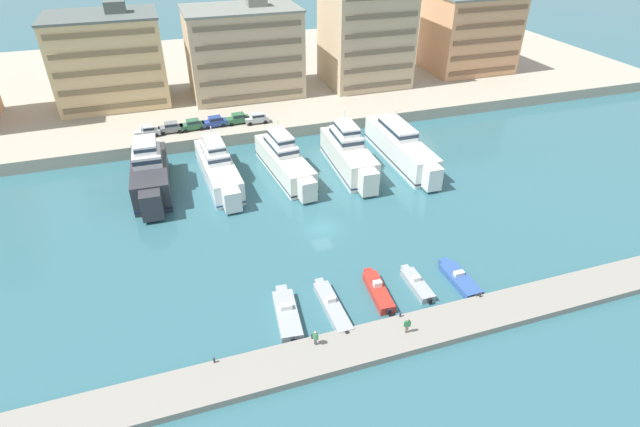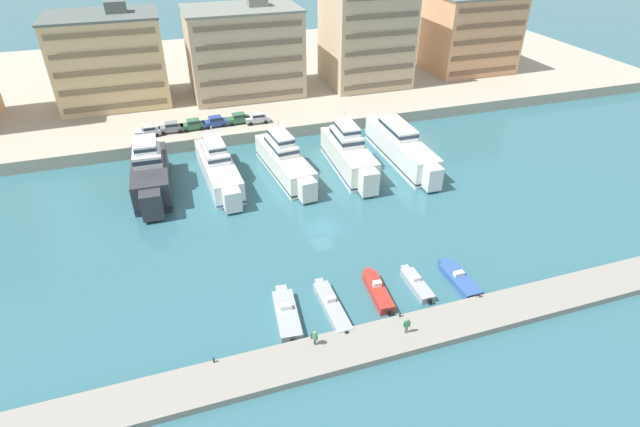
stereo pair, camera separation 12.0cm
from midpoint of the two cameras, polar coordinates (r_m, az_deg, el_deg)
ground_plane at (r=64.07m, az=0.30°, el=-1.73°), size 400.00×400.00×0.00m
quay_promenade at (r=120.07m, az=-9.66°, el=15.22°), size 180.00×70.00×2.08m
pier_dock at (r=49.59m, az=7.93°, el=-14.01°), size 120.00×4.57×0.75m
yacht_charcoal_far_left at (r=74.98m, az=-18.76°, el=4.32°), size 5.39×17.45×9.08m
yacht_white_left at (r=75.25m, az=-11.50°, el=5.16°), size 4.98×19.51×7.83m
yacht_ivory_mid_left at (r=75.93m, az=-4.00°, el=6.07°), size 5.77×19.14×8.00m
yacht_ivory_center_left at (r=77.09m, az=3.37°, el=6.81°), size 4.88×18.21×8.78m
yacht_white_center at (r=80.99m, az=9.29°, el=7.52°), size 4.30×22.12×7.40m
motorboat_grey_far_left at (r=51.55m, az=-3.78°, el=-11.33°), size 2.85×8.01×1.41m
motorboat_grey_left at (r=52.19m, az=1.42°, el=-10.59°), size 1.76×8.63×1.38m
motorboat_red_mid_left at (r=54.19m, az=6.67°, el=-8.79°), size 2.06×7.05×1.58m
motorboat_grey_center_left at (r=55.85m, az=11.04°, el=-7.92°), size 1.61×6.19×1.28m
motorboat_blue_center at (r=57.63m, az=15.67°, el=-7.20°), size 2.13×6.96×1.21m
car_silver_far_left at (r=88.75m, az=-19.03°, el=8.94°), size 4.13×1.97×1.80m
car_grey_left at (r=89.06m, az=-16.60°, el=9.46°), size 4.13×1.99×1.80m
car_green_mid_left at (r=89.20m, az=-14.29°, el=9.85°), size 4.19×2.11×1.80m
car_blue_center_left at (r=89.65m, az=-11.88°, el=10.28°), size 4.20×2.14×1.80m
car_green_center at (r=90.25m, az=-9.28°, el=10.71°), size 4.19×2.12×1.80m
car_silver_center_right at (r=89.93m, az=-7.14°, el=10.80°), size 4.11×1.94×1.80m
apartment_block_left at (r=104.71m, az=-22.86°, el=15.93°), size 19.75×14.29×18.29m
apartment_block_mid_left at (r=103.25m, az=-8.63°, el=17.84°), size 21.61×14.20×18.44m
apartment_block_center_left at (r=108.43m, az=5.38°, el=20.70°), size 16.43×15.14×25.57m
apartment_block_center at (r=123.81m, az=16.44°, el=19.39°), size 18.45×17.40×18.33m
pedestrian_near_edge at (r=49.13m, az=9.97°, el=-12.41°), size 0.68×0.33×1.77m
pedestrian_mid_deck at (r=47.43m, az=-0.51°, el=-13.91°), size 0.45×0.55×1.69m
bollard_west at (r=47.47m, az=-11.99°, el=-16.03°), size 0.20×0.20×0.61m
bollard_west_mid at (r=48.45m, az=-0.90°, el=-13.80°), size 0.20×0.20×0.61m
bollard_east_mid at (r=51.09m, az=9.20°, el=-11.30°), size 0.20×0.20×0.61m
bollard_east at (r=55.16m, az=17.90°, el=-8.82°), size 0.20×0.20×0.61m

